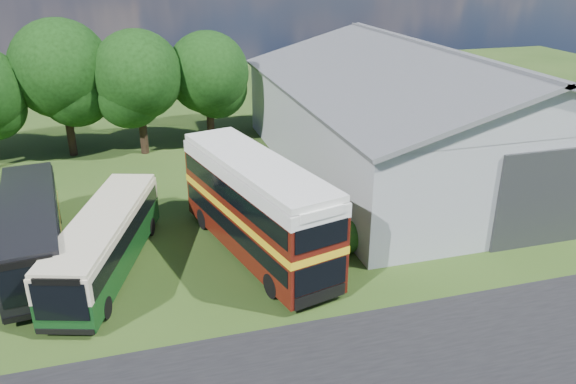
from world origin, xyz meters
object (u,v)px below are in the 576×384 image
object	(u,v)px
bus_green_single	(105,242)
bus_dark_single	(32,230)
bus_maroon_double	(256,208)
storage_shed	(424,106)

from	to	relation	value
bus_green_single	bus_dark_single	bearing A→B (deg)	166.91
bus_dark_single	bus_maroon_double	bearing A→B (deg)	-18.63
storage_shed	bus_green_single	distance (m)	22.40
bus_green_single	bus_dark_single	xyz separation A→B (m)	(-3.29, 1.93, 0.10)
bus_maroon_double	bus_green_single	bearing A→B (deg)	163.98
bus_maroon_double	bus_dark_single	bearing A→B (deg)	153.87
bus_maroon_double	bus_dark_single	size ratio (longest dim) A/B	1.03
storage_shed	bus_maroon_double	bearing A→B (deg)	-146.51
storage_shed	bus_green_single	bearing A→B (deg)	-156.87
bus_maroon_double	bus_dark_single	xyz separation A→B (m)	(-10.23, 2.14, -0.77)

